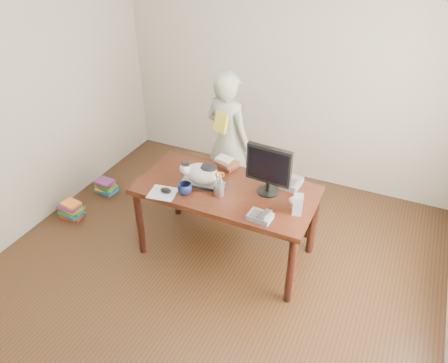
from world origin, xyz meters
TOP-DOWN VIEW (x-y plane):
  - room at (0.00, 0.00)m, footprint 4.50×4.50m
  - desk at (0.00, 0.68)m, footprint 1.60×0.80m
  - keyboard at (-0.22, 0.56)m, footprint 0.43×0.21m
  - cat at (-0.23, 0.56)m, footprint 0.41×0.24m
  - monitor at (0.36, 0.68)m, footprint 0.40×0.21m
  - pen_cup at (-0.01, 0.48)m, footprint 0.11×0.11m
  - mousepad at (-0.47, 0.29)m, footprint 0.27×0.25m
  - mouse at (-0.45, 0.31)m, footprint 0.12×0.08m
  - coffee_mug at (-0.29, 0.37)m, footprint 0.17×0.17m
  - phone at (0.43, 0.31)m, footprint 0.20×0.16m
  - speaker at (0.68, 0.51)m, footprint 0.10×0.10m
  - baseball at (0.61, 0.62)m, footprint 0.07×0.07m
  - book_stack at (-0.17, 0.94)m, footprint 0.27×0.23m
  - calculator at (0.51, 0.88)m, footprint 0.18×0.23m
  - person at (-0.35, 1.40)m, footprint 0.64×0.51m
  - held_book at (-0.35, 1.23)m, footprint 0.16×0.12m
  - book_pile_a at (-1.75, 0.40)m, footprint 0.27×0.22m
  - book_pile_b at (-1.72, 0.95)m, footprint 0.26×0.20m

SIDE VIEW (x-z plane):
  - book_pile_b at x=-1.72m, z-range 0.00..0.15m
  - book_pile_a at x=-1.75m, z-range 0.00..0.18m
  - desk at x=0.00m, z-range 0.23..0.98m
  - mousepad at x=-0.47m, z-range 0.75..0.76m
  - person at x=-0.35m, z-range 0.00..1.52m
  - keyboard at x=-0.22m, z-range 0.75..0.77m
  - mouse at x=-0.45m, z-range 0.75..0.80m
  - phone at x=0.43m, z-range 0.74..0.82m
  - calculator at x=0.51m, z-range 0.75..0.81m
  - baseball at x=0.61m, z-range 0.75..0.82m
  - book_stack at x=-0.17m, z-range 0.74..0.83m
  - coffee_mug at x=-0.29m, z-range 0.75..0.85m
  - pen_cup at x=-0.01m, z-range 0.70..0.94m
  - speaker at x=0.68m, z-range 0.75..0.93m
  - cat at x=-0.23m, z-range 0.75..0.99m
  - monitor at x=0.36m, z-range 0.78..1.23m
  - held_book at x=-0.35m, z-range 0.95..1.15m
  - room at x=0.00m, z-range -0.90..3.60m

